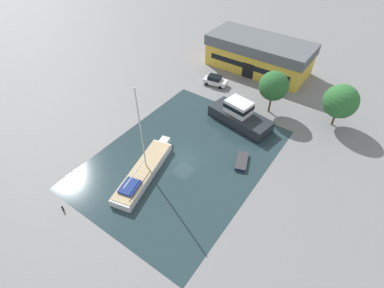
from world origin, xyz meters
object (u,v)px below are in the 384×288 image
parked_car (215,80)px  motor_cruiser (240,116)px  sailboat_moored (144,171)px  small_dinghy (242,161)px  warehouse_building (259,54)px  quay_tree_by_water (341,101)px  quay_tree_near_building (274,86)px

parked_car → motor_cruiser: (8.74, -7.16, 0.47)m
motor_cruiser → sailboat_moored: bearing=173.7°
sailboat_moored → small_dinghy: bearing=31.2°
warehouse_building → motor_cruiser: 17.74m
warehouse_building → small_dinghy: 26.12m
sailboat_moored → quay_tree_by_water: bearing=42.3°
warehouse_building → parked_car: 10.52m
small_dinghy → sailboat_moored: bearing=-155.9°
small_dinghy → parked_car: bearing=111.8°
warehouse_building → sailboat_moored: sailboat_moored is taller
quay_tree_near_building → motor_cruiser: bearing=-115.1°
quay_tree_near_building → small_dinghy: quay_tree_near_building is taller
quay_tree_near_building → quay_tree_by_water: 9.57m
quay_tree_near_building → warehouse_building: bearing=123.8°
warehouse_building → quay_tree_by_water: 19.26m
quay_tree_by_water → warehouse_building: bearing=151.9°
quay_tree_near_building → quay_tree_by_water: (9.22, 2.49, -0.50)m
quay_tree_near_building → small_dinghy: (1.91, -12.57, -4.41)m
parked_car → motor_cruiser: 11.31m
warehouse_building → motor_cruiser: warehouse_building is taller
warehouse_building → sailboat_moored: 33.17m
quay_tree_near_building → sailboat_moored: size_ratio=0.55×
warehouse_building → motor_cruiser: size_ratio=1.87×
quay_tree_by_water → quay_tree_near_building: bearing=-164.9°
quay_tree_near_building → motor_cruiser: 6.74m
parked_car → small_dinghy: bearing=33.0°
warehouse_building → motor_cruiser: bearing=-72.8°
quay_tree_near_building → parked_car: bearing=170.6°
quay_tree_near_building → parked_car: (-11.23, 1.85, -3.80)m
parked_car → sailboat_moored: (4.06, -23.38, -0.25)m
quay_tree_by_water → parked_car: quay_tree_by_water is taller
motor_cruiser → small_dinghy: (4.40, -7.26, -1.08)m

